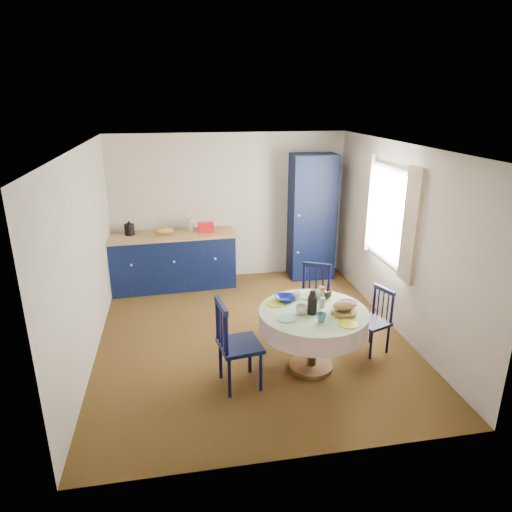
{
  "coord_description": "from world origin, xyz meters",
  "views": [
    {
      "loc": [
        -0.91,
        -5.38,
        3.05
      ],
      "look_at": [
        0.1,
        0.2,
        1.06
      ],
      "focal_mm": 32.0,
      "sensor_mm": 36.0,
      "label": 1
    }
  ],
  "objects_px": {
    "chair_far": "(314,299)",
    "cobalt_bowl": "(285,298)",
    "dining_table": "(314,320)",
    "mug_d": "(297,296)",
    "pantry_cabinet": "(312,217)",
    "mug_a": "(301,310)",
    "mug_b": "(321,318)",
    "chair_right": "(374,320)",
    "chair_left": "(236,344)",
    "mug_c": "(326,294)",
    "kitchen_counter": "(173,260)"
  },
  "relations": [
    {
      "from": "mug_b",
      "to": "mug_d",
      "type": "relative_size",
      "value": 1.07
    },
    {
      "from": "mug_a",
      "to": "mug_d",
      "type": "bearing_deg",
      "value": 82.72
    },
    {
      "from": "dining_table",
      "to": "mug_b",
      "type": "xyz_separation_m",
      "value": [
        -0.01,
        -0.28,
        0.17
      ]
    },
    {
      "from": "dining_table",
      "to": "mug_d",
      "type": "xyz_separation_m",
      "value": [
        -0.12,
        0.33,
        0.17
      ]
    },
    {
      "from": "chair_right",
      "to": "mug_b",
      "type": "distance_m",
      "value": 1.11
    },
    {
      "from": "mug_a",
      "to": "chair_right",
      "type": "bearing_deg",
      "value": 16.91
    },
    {
      "from": "kitchen_counter",
      "to": "chair_far",
      "type": "relative_size",
      "value": 2.23
    },
    {
      "from": "kitchen_counter",
      "to": "dining_table",
      "type": "relative_size",
      "value": 1.69
    },
    {
      "from": "dining_table",
      "to": "chair_left",
      "type": "bearing_deg",
      "value": -169.26
    },
    {
      "from": "dining_table",
      "to": "mug_d",
      "type": "relative_size",
      "value": 12.15
    },
    {
      "from": "chair_right",
      "to": "mug_b",
      "type": "height_order",
      "value": "mug_b"
    },
    {
      "from": "mug_a",
      "to": "cobalt_bowl",
      "type": "bearing_deg",
      "value": 104.61
    },
    {
      "from": "chair_far",
      "to": "cobalt_bowl",
      "type": "height_order",
      "value": "chair_far"
    },
    {
      "from": "chair_right",
      "to": "mug_d",
      "type": "xyz_separation_m",
      "value": [
        -0.99,
        0.07,
        0.38
      ]
    },
    {
      "from": "kitchen_counter",
      "to": "mug_b",
      "type": "height_order",
      "value": "kitchen_counter"
    },
    {
      "from": "dining_table",
      "to": "mug_d",
      "type": "height_order",
      "value": "dining_table"
    },
    {
      "from": "pantry_cabinet",
      "to": "mug_a",
      "type": "distance_m",
      "value": 3.12
    },
    {
      "from": "dining_table",
      "to": "chair_right",
      "type": "relative_size",
      "value": 1.5
    },
    {
      "from": "chair_right",
      "to": "mug_b",
      "type": "xyz_separation_m",
      "value": [
        -0.88,
        -0.54,
        0.38
      ]
    },
    {
      "from": "kitchen_counter",
      "to": "chair_left",
      "type": "height_order",
      "value": "kitchen_counter"
    },
    {
      "from": "chair_right",
      "to": "mug_b",
      "type": "relative_size",
      "value": 7.57
    },
    {
      "from": "chair_right",
      "to": "mug_c",
      "type": "distance_m",
      "value": 0.75
    },
    {
      "from": "cobalt_bowl",
      "to": "mug_a",
      "type": "bearing_deg",
      "value": -75.39
    },
    {
      "from": "chair_right",
      "to": "mug_a",
      "type": "bearing_deg",
      "value": -93.55
    },
    {
      "from": "chair_left",
      "to": "mug_a",
      "type": "relative_size",
      "value": 7.75
    },
    {
      "from": "chair_right",
      "to": "dining_table",
      "type": "bearing_deg",
      "value": -93.66
    },
    {
      "from": "dining_table",
      "to": "mug_a",
      "type": "distance_m",
      "value": 0.25
    },
    {
      "from": "cobalt_bowl",
      "to": "chair_right",
      "type": "bearing_deg",
      "value": -2.85
    },
    {
      "from": "cobalt_bowl",
      "to": "dining_table",
      "type": "bearing_deg",
      "value": -50.71
    },
    {
      "from": "mug_a",
      "to": "mug_d",
      "type": "distance_m",
      "value": 0.39
    },
    {
      "from": "pantry_cabinet",
      "to": "cobalt_bowl",
      "type": "height_order",
      "value": "pantry_cabinet"
    },
    {
      "from": "kitchen_counter",
      "to": "dining_table",
      "type": "distance_m",
      "value": 3.21
    },
    {
      "from": "pantry_cabinet",
      "to": "chair_far",
      "type": "xyz_separation_m",
      "value": [
        -0.55,
        -2.01,
        -0.6
      ]
    },
    {
      "from": "pantry_cabinet",
      "to": "mug_b",
      "type": "distance_m",
      "value": 3.29
    },
    {
      "from": "chair_left",
      "to": "mug_d",
      "type": "bearing_deg",
      "value": -66.78
    },
    {
      "from": "chair_left",
      "to": "mug_c",
      "type": "height_order",
      "value": "chair_left"
    },
    {
      "from": "mug_a",
      "to": "mug_c",
      "type": "xyz_separation_m",
      "value": [
        0.4,
        0.34,
        0.0
      ]
    },
    {
      "from": "chair_right",
      "to": "mug_a",
      "type": "height_order",
      "value": "mug_a"
    },
    {
      "from": "kitchen_counter",
      "to": "mug_c",
      "type": "height_order",
      "value": "kitchen_counter"
    },
    {
      "from": "chair_left",
      "to": "mug_a",
      "type": "distance_m",
      "value": 0.82
    },
    {
      "from": "mug_a",
      "to": "mug_b",
      "type": "distance_m",
      "value": 0.28
    },
    {
      "from": "mug_c",
      "to": "mug_a",
      "type": "bearing_deg",
      "value": -139.26
    },
    {
      "from": "pantry_cabinet",
      "to": "dining_table",
      "type": "height_order",
      "value": "pantry_cabinet"
    },
    {
      "from": "chair_left",
      "to": "mug_b",
      "type": "distance_m",
      "value": 0.97
    },
    {
      "from": "chair_right",
      "to": "cobalt_bowl",
      "type": "bearing_deg",
      "value": -113.31
    },
    {
      "from": "chair_right",
      "to": "mug_c",
      "type": "height_order",
      "value": "mug_c"
    },
    {
      "from": "dining_table",
      "to": "cobalt_bowl",
      "type": "relative_size",
      "value": 5.3
    },
    {
      "from": "pantry_cabinet",
      "to": "mug_c",
      "type": "height_order",
      "value": "pantry_cabinet"
    },
    {
      "from": "mug_b",
      "to": "cobalt_bowl",
      "type": "bearing_deg",
      "value": 113.22
    },
    {
      "from": "chair_left",
      "to": "mug_d",
      "type": "xyz_separation_m",
      "value": [
        0.81,
        0.51,
        0.28
      ]
    }
  ]
}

